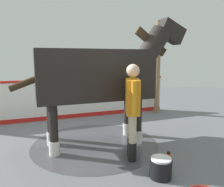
% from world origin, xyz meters
% --- Properties ---
extents(ground_plane, '(16.00, 16.00, 0.02)m').
position_xyz_m(ground_plane, '(0.00, 0.00, -0.01)').
color(ground_plane, slate).
extents(wet_patch, '(2.59, 2.59, 0.00)m').
position_xyz_m(wet_patch, '(-0.38, 0.23, 0.00)').
color(wet_patch, '#4C4C54').
rests_on(wet_patch, ground).
extents(barrier_wall, '(5.66, 1.55, 1.17)m').
position_xyz_m(barrier_wall, '(0.16, -1.85, 0.54)').
color(barrier_wall, white).
rests_on(barrier_wall, ground).
extents(roof_post_near, '(0.16, 0.16, 2.90)m').
position_xyz_m(roof_post_near, '(-2.43, -2.17, 1.45)').
color(roof_post_near, olive).
rests_on(roof_post_near, ground).
extents(horse, '(3.57, 1.49, 2.61)m').
position_xyz_m(horse, '(-0.50, 0.20, 1.44)').
color(horse, black).
rests_on(horse, ground).
extents(handler, '(0.27, 0.67, 1.67)m').
position_xyz_m(handler, '(-1.01, 0.96, 0.96)').
color(handler, black).
rests_on(handler, ground).
extents(wash_bucket, '(0.33, 0.33, 0.31)m').
position_xyz_m(wash_bucket, '(-1.33, 1.63, 0.15)').
color(wash_bucket, black).
rests_on(wash_bucket, ground).
extents(bottle_shampoo, '(0.08, 0.08, 0.20)m').
position_xyz_m(bottle_shampoo, '(-1.38, 1.37, 0.09)').
color(bottle_shampoo, white).
rests_on(bottle_shampoo, ground).
extents(bottle_spray, '(0.08, 0.08, 0.21)m').
position_xyz_m(bottle_spray, '(-1.60, 1.22, 0.10)').
color(bottle_spray, '#CC5933').
rests_on(bottle_spray, ground).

